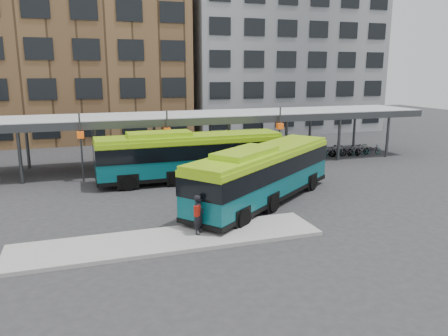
% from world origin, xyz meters
% --- Properties ---
extents(ground, '(120.00, 120.00, 0.00)m').
position_xyz_m(ground, '(0.00, 0.00, 0.00)').
color(ground, '#28282B').
rests_on(ground, ground).
extents(boarding_island, '(14.00, 3.00, 0.18)m').
position_xyz_m(boarding_island, '(-5.50, -3.00, 0.09)').
color(boarding_island, gray).
rests_on(boarding_island, ground).
extents(canopy, '(40.00, 6.53, 4.80)m').
position_xyz_m(canopy, '(-0.06, 12.87, 3.91)').
color(canopy, '#999B9E').
rests_on(canopy, ground).
extents(building_brick, '(26.00, 14.00, 22.00)m').
position_xyz_m(building_brick, '(-10.00, 32.00, 11.00)').
color(building_brick, brown).
rests_on(building_brick, ground).
extents(building_grey, '(24.00, 14.00, 20.00)m').
position_xyz_m(building_grey, '(16.00, 32.00, 10.00)').
color(building_grey, slate).
rests_on(building_grey, ground).
extents(bus_front, '(11.63, 9.80, 3.48)m').
position_xyz_m(bus_front, '(0.91, 1.18, 1.81)').
color(bus_front, '#074E55').
rests_on(bus_front, ground).
extents(bus_rear, '(12.89, 2.98, 3.55)m').
position_xyz_m(bus_rear, '(-1.87, 7.68, 1.85)').
color(bus_rear, '#074E55').
rests_on(bus_rear, ground).
extents(pedestrian, '(0.77, 0.81, 1.87)m').
position_xyz_m(pedestrian, '(-4.10, -2.90, 1.13)').
color(pedestrian, black).
rests_on(pedestrian, boarding_island).
extents(bike_rack, '(7.46, 1.62, 1.05)m').
position_xyz_m(bike_rack, '(13.75, 11.96, 0.47)').
color(bike_rack, slate).
rests_on(bike_rack, ground).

